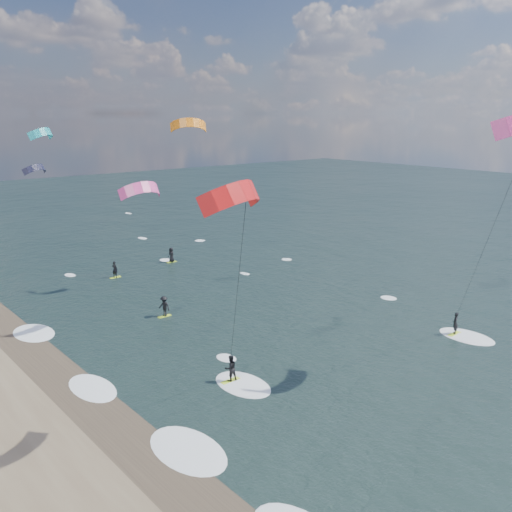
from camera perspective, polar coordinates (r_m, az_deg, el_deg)
ground at (r=31.80m, az=16.05°, el=-16.21°), size 260.00×260.00×0.00m
wet_sand_strip at (r=31.49m, az=-13.74°, el=-16.35°), size 3.00×240.00×0.00m
kitesurfer_near_b at (r=27.79m, az=-1.25°, el=-0.79°), size 7.03×8.61×13.55m
far_kitesurfers at (r=53.12m, az=-9.88°, el=-2.45°), size 10.61×15.43×1.70m
bg_kite_field at (r=75.97m, az=-22.75°, el=9.96°), size 13.81×73.98×9.29m
shoreline_surf at (r=35.76m, az=-15.44°, el=-12.60°), size 2.40×79.40×0.11m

